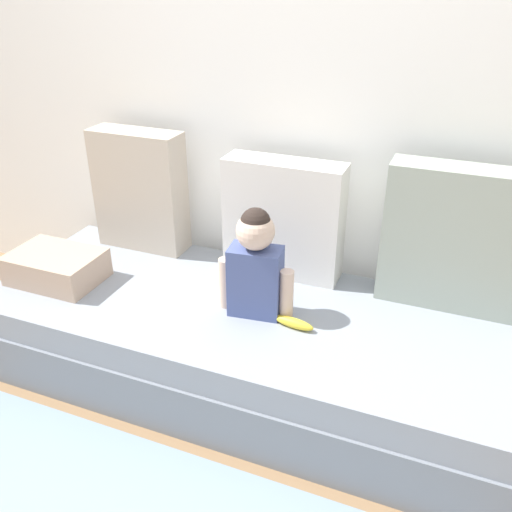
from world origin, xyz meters
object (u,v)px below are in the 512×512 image
at_px(throw_pillow_center, 283,219).
at_px(toddler, 255,263).
at_px(throw_pillow_right, 459,240).
at_px(folded_blanket, 56,267).
at_px(banana, 294,323).
at_px(couch, 255,345).
at_px(throw_pillow_left, 140,191).

bearing_deg(throw_pillow_center, toddler, -87.92).
distance_m(throw_pillow_right, folded_blanket, 1.74).
xyz_separation_m(banana, folded_blanket, (-1.12, -0.04, 0.05)).
bearing_deg(toddler, couch, 120.79).
bearing_deg(toddler, banana, -13.76).
bearing_deg(throw_pillow_right, couch, -155.09).
relative_size(throw_pillow_left, banana, 3.48).
bearing_deg(throw_pillow_right, toddler, -153.28).
relative_size(couch, toddler, 5.18).
bearing_deg(throw_pillow_right, folded_blanket, -164.65).
distance_m(throw_pillow_left, banana, 1.06).
relative_size(throw_pillow_left, toddler, 1.27).
height_order(throw_pillow_left, throw_pillow_center, throw_pillow_left).
height_order(throw_pillow_right, toddler, throw_pillow_right).
distance_m(throw_pillow_right, toddler, 0.82).
relative_size(throw_pillow_right, folded_blanket, 1.50).
height_order(throw_pillow_right, banana, throw_pillow_right).
bearing_deg(banana, throw_pillow_right, 36.84).
height_order(couch, toddler, toddler).
xyz_separation_m(couch, throw_pillow_right, (0.75, 0.35, 0.49)).
xyz_separation_m(throw_pillow_center, throw_pillow_right, (0.75, 0.00, 0.03)).
bearing_deg(banana, throw_pillow_left, 156.28).
distance_m(throw_pillow_left, toddler, 0.85).
bearing_deg(throw_pillow_center, folded_blanket, -153.61).
bearing_deg(throw_pillow_left, folded_blanket, -111.13).
relative_size(banana, folded_blanket, 0.42).
bearing_deg(folded_blanket, toddler, 5.44).
distance_m(couch, banana, 0.29).
bearing_deg(banana, couch, 161.04).
distance_m(throw_pillow_center, folded_blanket, 1.05).
height_order(couch, throw_pillow_right, throw_pillow_right).
bearing_deg(throw_pillow_center, couch, -90.00).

